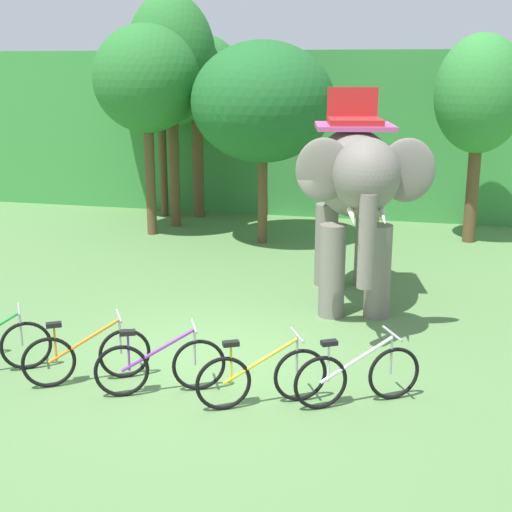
# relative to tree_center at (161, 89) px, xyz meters

# --- Properties ---
(ground_plane) EXTENTS (80.00, 80.00, 0.00)m
(ground_plane) POSITION_rel_tree_center_xyz_m (4.30, -9.37, -3.53)
(ground_plane) COLOR #567F47
(foliage_hedge) EXTENTS (36.00, 6.00, 4.54)m
(foliage_hedge) POSITION_rel_tree_center_xyz_m (4.30, 3.76, -1.26)
(foliage_hedge) COLOR #3D8E42
(foliage_hedge) RESTS_ON ground
(tree_center) EXTENTS (3.17, 3.17, 4.60)m
(tree_center) POSITION_rel_tree_center_xyz_m (0.00, 0.00, 0.00)
(tree_center) COLOR brown
(tree_center) RESTS_ON ground
(tree_center_left) EXTENTS (2.57, 2.57, 5.12)m
(tree_center_left) POSITION_rel_tree_center_xyz_m (0.51, -2.23, 0.28)
(tree_center_left) COLOR brown
(tree_center_left) RESTS_ON ground
(tree_left) EXTENTS (2.25, 2.25, 5.90)m
(tree_left) POSITION_rel_tree_center_xyz_m (0.77, -1.21, 0.75)
(tree_left) COLOR brown
(tree_left) RESTS_ON ground
(tree_center_right) EXTENTS (2.49, 2.49, 5.00)m
(tree_center_right) POSITION_rel_tree_center_xyz_m (1.00, 0.09, 0.33)
(tree_center_right) COLOR brown
(tree_center_right) RESTS_ON ground
(tree_right) EXTENTS (3.31, 3.31, 4.72)m
(tree_right) POSITION_rel_tree_center_xyz_m (3.42, -2.43, -0.21)
(tree_right) COLOR brown
(tree_right) RESTS_ON ground
(tree_far_left) EXTENTS (2.08, 2.08, 4.88)m
(tree_far_left) POSITION_rel_tree_center_xyz_m (8.28, -1.18, -0.06)
(tree_far_left) COLOR brown
(tree_far_left) RESTS_ON ground
(elephant) EXTENTS (2.36, 4.24, 3.78)m
(elephant) POSITION_rel_tree_center_xyz_m (6.00, -6.59, -1.33)
(elephant) COLOR slate
(elephant) RESTS_ON ground
(bike_orange) EXTENTS (1.49, 0.93, 0.92)m
(bike_orange) POSITION_rel_tree_center_xyz_m (2.89, -10.62, -3.14)
(bike_orange) COLOR black
(bike_orange) RESTS_ON ground
(bike_purple) EXTENTS (1.57, 0.81, 0.92)m
(bike_purple) POSITION_rel_tree_center_xyz_m (3.97, -10.70, -3.14)
(bike_purple) COLOR black
(bike_purple) RESTS_ON ground
(bike_yellow) EXTENTS (1.54, 0.87, 0.92)m
(bike_yellow) POSITION_rel_tree_center_xyz_m (5.33, -10.72, -3.14)
(bike_yellow) COLOR black
(bike_yellow) RESTS_ON ground
(bike_white) EXTENTS (1.52, 0.90, 0.92)m
(bike_white) POSITION_rel_tree_center_xyz_m (6.50, -10.40, -3.14)
(bike_white) COLOR black
(bike_white) RESTS_ON ground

